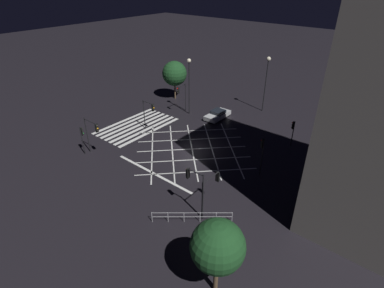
{
  "coord_description": "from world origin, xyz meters",
  "views": [
    {
      "loc": [
        23.74,
        19.43,
        18.29
      ],
      "look_at": [
        0.0,
        0.0,
        0.69
      ],
      "focal_mm": 28.0,
      "sensor_mm": 36.0,
      "label": 1
    }
  ],
  "objects_px": {
    "waiting_car": "(218,115)",
    "street_tree_far": "(218,246)",
    "traffic_light_median_south": "(149,110)",
    "traffic_light_nw_cross": "(293,128)",
    "street_lamp_west": "(189,74)",
    "traffic_light_se_cross": "(92,130)",
    "traffic_light_median_north": "(262,150)",
    "traffic_light_ne_main": "(211,185)",
    "traffic_light_se_main": "(82,135)",
    "traffic_light_sw_main": "(181,93)",
    "street_lamp_east": "(267,70)",
    "street_tree_near": "(175,74)",
    "traffic_light_ne_cross": "(195,183)"
  },
  "relations": [
    {
      "from": "waiting_car",
      "to": "street_tree_far",
      "type": "bearing_deg",
      "value": 34.74
    },
    {
      "from": "traffic_light_median_south",
      "to": "traffic_light_nw_cross",
      "type": "bearing_deg",
      "value": 26.49
    },
    {
      "from": "traffic_light_median_south",
      "to": "street_lamp_west",
      "type": "bearing_deg",
      "value": 86.38
    },
    {
      "from": "traffic_light_se_cross",
      "to": "traffic_light_median_north",
      "type": "distance_m",
      "value": 18.34
    },
    {
      "from": "traffic_light_se_cross",
      "to": "traffic_light_ne_main",
      "type": "bearing_deg",
      "value": 3.53
    },
    {
      "from": "street_lamp_west",
      "to": "traffic_light_ne_main",
      "type": "bearing_deg",
      "value": 44.94
    },
    {
      "from": "traffic_light_se_main",
      "to": "street_tree_far",
      "type": "xyz_separation_m",
      "value": [
        4.51,
        21.64,
        1.66
      ]
    },
    {
      "from": "traffic_light_median_south",
      "to": "street_lamp_west",
      "type": "xyz_separation_m",
      "value": [
        -7.49,
        0.47,
        3.11
      ]
    },
    {
      "from": "traffic_light_sw_main",
      "to": "street_lamp_east",
      "type": "relative_size",
      "value": 0.52
    },
    {
      "from": "street_tree_near",
      "to": "traffic_light_sw_main",
      "type": "bearing_deg",
      "value": 51.56
    },
    {
      "from": "traffic_light_se_cross",
      "to": "traffic_light_median_south",
      "type": "relative_size",
      "value": 1.08
    },
    {
      "from": "traffic_light_median_south",
      "to": "traffic_light_ne_cross",
      "type": "relative_size",
      "value": 0.89
    },
    {
      "from": "waiting_car",
      "to": "traffic_light_se_main",
      "type": "bearing_deg",
      "value": -19.4
    },
    {
      "from": "traffic_light_ne_cross",
      "to": "street_tree_near",
      "type": "bearing_deg",
      "value": -44.44
    },
    {
      "from": "street_tree_far",
      "to": "street_tree_near",
      "type": "bearing_deg",
      "value": -133.58
    },
    {
      "from": "traffic_light_se_cross",
      "to": "waiting_car",
      "type": "bearing_deg",
      "value": 73.89
    },
    {
      "from": "waiting_car",
      "to": "traffic_light_median_north",
      "type": "bearing_deg",
      "value": 52.59
    },
    {
      "from": "traffic_light_se_cross",
      "to": "waiting_car",
      "type": "xyz_separation_m",
      "value": [
        -17.12,
        4.94,
        -2.67
      ]
    },
    {
      "from": "street_lamp_west",
      "to": "traffic_light_se_cross",
      "type": "bearing_deg",
      "value": -2.67
    },
    {
      "from": "street_lamp_east",
      "to": "street_lamp_west",
      "type": "distance_m",
      "value": 11.18
    },
    {
      "from": "traffic_light_se_cross",
      "to": "street_tree_near",
      "type": "relative_size",
      "value": 0.71
    },
    {
      "from": "traffic_light_ne_main",
      "to": "traffic_light_nw_cross",
      "type": "relative_size",
      "value": 1.15
    },
    {
      "from": "street_tree_near",
      "to": "traffic_light_median_south",
      "type": "bearing_deg",
      "value": 26.36
    },
    {
      "from": "traffic_light_median_south",
      "to": "waiting_car",
      "type": "distance_m",
      "value": 10.27
    },
    {
      "from": "traffic_light_sw_main",
      "to": "street_tree_near",
      "type": "distance_m",
      "value": 6.05
    },
    {
      "from": "traffic_light_se_cross",
      "to": "traffic_light_median_south",
      "type": "bearing_deg",
      "value": 88.2
    },
    {
      "from": "traffic_light_median_south",
      "to": "traffic_light_sw_main",
      "type": "bearing_deg",
      "value": 95.68
    },
    {
      "from": "traffic_light_median_north",
      "to": "traffic_light_se_main",
      "type": "xyz_separation_m",
      "value": [
        9.04,
        -17.57,
        -0.58
      ]
    },
    {
      "from": "waiting_car",
      "to": "traffic_light_se_cross",
      "type": "bearing_deg",
      "value": -16.11
    },
    {
      "from": "street_lamp_east",
      "to": "waiting_car",
      "type": "distance_m",
      "value": 9.45
    },
    {
      "from": "traffic_light_sw_main",
      "to": "street_tree_near",
      "type": "xyz_separation_m",
      "value": [
        -3.7,
        -4.66,
        1.12
      ]
    },
    {
      "from": "traffic_light_se_cross",
      "to": "street_lamp_west",
      "type": "bearing_deg",
      "value": 87.33
    },
    {
      "from": "traffic_light_ne_main",
      "to": "street_tree_far",
      "type": "relative_size",
      "value": 0.64
    },
    {
      "from": "traffic_light_ne_main",
      "to": "street_lamp_west",
      "type": "xyz_separation_m",
      "value": [
        -14.83,
        -14.8,
        3.37
      ]
    },
    {
      "from": "traffic_light_se_cross",
      "to": "street_tree_far",
      "type": "xyz_separation_m",
      "value": [
        5.1,
        20.35,
        0.86
      ]
    },
    {
      "from": "traffic_light_ne_cross",
      "to": "traffic_light_nw_cross",
      "type": "bearing_deg",
      "value": -95.21
    },
    {
      "from": "traffic_light_se_cross",
      "to": "traffic_light_se_main",
      "type": "bearing_deg",
      "value": -155.31
    },
    {
      "from": "traffic_light_se_main",
      "to": "street_tree_far",
      "type": "distance_m",
      "value": 22.17
    },
    {
      "from": "traffic_light_ne_cross",
      "to": "street_tree_far",
      "type": "xyz_separation_m",
      "value": [
        4.74,
        5.58,
        0.78
      ]
    },
    {
      "from": "traffic_light_ne_main",
      "to": "traffic_light_se_main",
      "type": "distance_m",
      "value": 16.9
    },
    {
      "from": "traffic_light_median_south",
      "to": "traffic_light_ne_main",
      "type": "xyz_separation_m",
      "value": [
        7.34,
        15.27,
        -0.26
      ]
    },
    {
      "from": "traffic_light_ne_cross",
      "to": "traffic_light_se_cross",
      "type": "bearing_deg",
      "value": -1.39
    },
    {
      "from": "waiting_car",
      "to": "traffic_light_sw_main",
      "type": "bearing_deg",
      "value": -72.6
    },
    {
      "from": "traffic_light_se_main",
      "to": "traffic_light_ne_main",
      "type": "bearing_deg",
      "value": -84.72
    },
    {
      "from": "traffic_light_sw_main",
      "to": "waiting_car",
      "type": "height_order",
      "value": "traffic_light_sw_main"
    },
    {
      "from": "traffic_light_se_main",
      "to": "traffic_light_ne_cross",
      "type": "bearing_deg",
      "value": -89.16
    },
    {
      "from": "traffic_light_sw_main",
      "to": "street_lamp_west",
      "type": "bearing_deg",
      "value": 106.92
    },
    {
      "from": "traffic_light_median_north",
      "to": "traffic_light_median_south",
      "type": "bearing_deg",
      "value": 0.53
    },
    {
      "from": "traffic_light_median_north",
      "to": "traffic_light_se_main",
      "type": "bearing_deg",
      "value": 27.22
    },
    {
      "from": "traffic_light_median_south",
      "to": "traffic_light_ne_main",
      "type": "relative_size",
      "value": 1.1
    }
  ]
}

